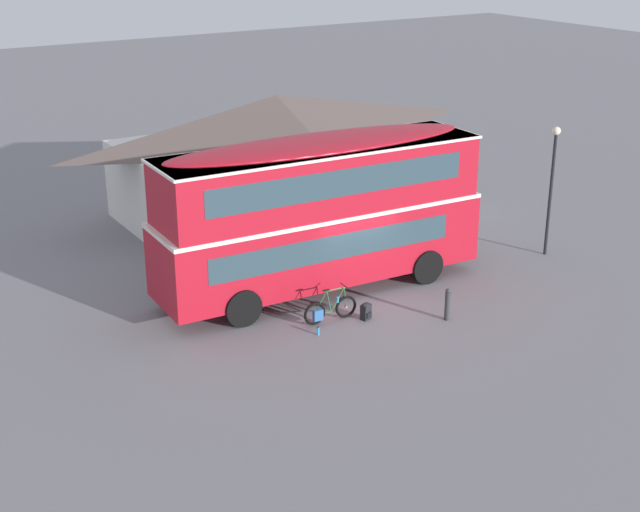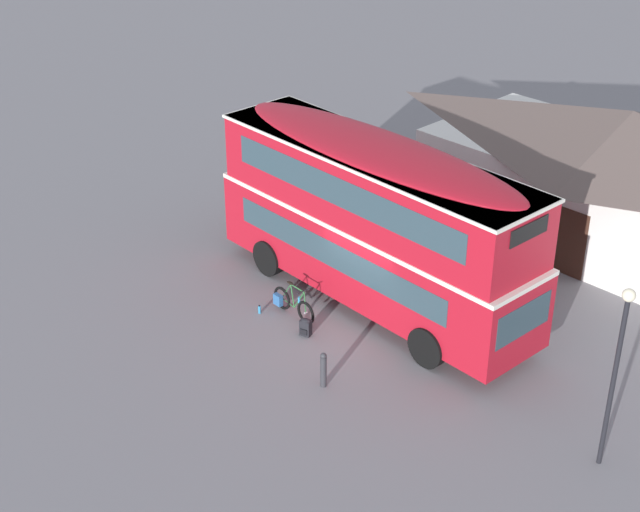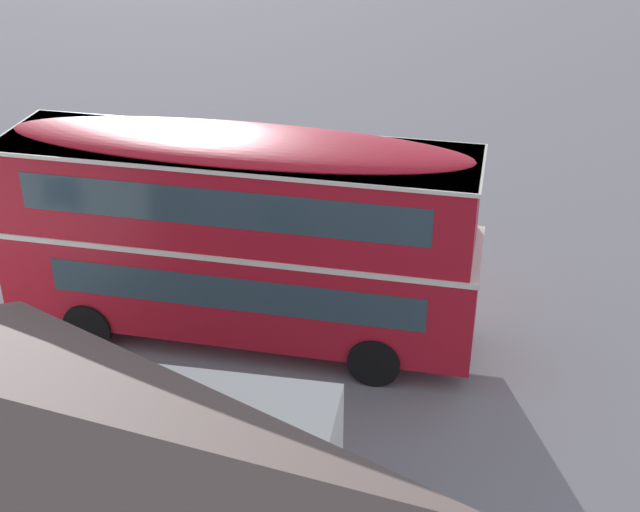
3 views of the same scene
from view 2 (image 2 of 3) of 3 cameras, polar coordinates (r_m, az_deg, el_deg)
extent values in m
plane|color=slate|center=(25.83, 2.41, -4.09)|extent=(120.00, 120.00, 0.00)
cylinder|color=black|center=(25.59, 10.08, -3.44)|extent=(1.11, 0.33, 1.10)
cylinder|color=black|center=(24.01, 6.49, -5.49)|extent=(1.11, 0.33, 1.10)
cylinder|color=black|center=(29.30, 0.46, 1.38)|extent=(1.11, 0.33, 1.10)
cylinder|color=black|center=(27.93, -3.15, -0.11)|extent=(1.11, 0.33, 1.10)
cube|color=#B21423|center=(26.10, 3.22, 0.12)|extent=(10.32, 2.98, 2.10)
cube|color=white|center=(25.60, 3.29, 2.25)|extent=(10.34, 3.00, 0.12)
cube|color=#B21423|center=(25.19, 3.35, 4.25)|extent=(10.01, 2.91, 1.90)
ellipsoid|color=#B21423|center=(24.78, 3.42, 6.42)|extent=(9.80, 2.85, 0.36)
cube|color=#2D424C|center=(23.18, 12.15, -3.78)|extent=(0.16, 2.05, 0.90)
cube|color=black|center=(22.12, 12.49, 1.48)|extent=(0.12, 1.38, 0.44)
cube|color=#2D424C|center=(25.32, 0.93, -0.01)|extent=(7.96, 0.41, 0.76)
cube|color=#2D424C|center=(24.35, 1.33, 3.79)|extent=(8.37, 0.43, 0.80)
cube|color=#2D424C|center=(26.88, 4.81, 1.67)|extent=(7.96, 0.41, 0.76)
cube|color=#2D424C|center=(25.94, 5.27, 5.28)|extent=(8.37, 0.43, 0.80)
cube|color=white|center=(24.83, 3.41, 6.16)|extent=(10.12, 3.00, 0.08)
torus|color=black|center=(25.64, -0.87, -3.44)|extent=(0.68, 0.12, 0.68)
torus|color=black|center=(26.31, -2.30, -2.55)|extent=(0.68, 0.12, 0.68)
cylinder|color=#B2B2B7|center=(25.64, -0.87, -3.44)|extent=(0.06, 0.10, 0.05)
cylinder|color=#B2B2B7|center=(26.31, -2.30, -2.55)|extent=(0.06, 0.10, 0.05)
cylinder|color=#2D6B38|center=(25.67, -1.27, -2.67)|extent=(0.46, 0.07, 0.69)
cylinder|color=#2D6B38|center=(25.55, -1.37, -1.96)|extent=(0.57, 0.07, 0.04)
cylinder|color=#2D6B38|center=(25.86, -1.67, -2.42)|extent=(0.18, 0.05, 0.68)
cylinder|color=#2D6B38|center=(26.15, -1.93, -2.84)|extent=(0.53, 0.06, 0.09)
cylinder|color=#2D6B38|center=(26.02, -2.04, -2.14)|extent=(0.41, 0.05, 0.63)
cylinder|color=#2D6B38|center=(25.50, -0.91, -2.83)|extent=(0.09, 0.04, 0.62)
cylinder|color=black|center=(25.33, -0.96, -2.11)|extent=(0.06, 0.46, 0.03)
ellipsoid|color=black|center=(25.73, -1.81, -1.64)|extent=(0.27, 0.12, 0.06)
cube|color=#2D609E|center=(26.20, -2.55, -2.65)|extent=(0.29, 0.16, 0.32)
cylinder|color=#338CBF|center=(25.67, -1.27, -2.67)|extent=(0.07, 0.07, 0.18)
cube|color=black|center=(25.20, -0.87, -4.35)|extent=(0.34, 0.28, 0.46)
ellipsoid|color=black|center=(25.08, -0.88, -3.91)|extent=(0.32, 0.27, 0.10)
cube|color=black|center=(25.16, -1.00, -4.61)|extent=(0.21, 0.10, 0.16)
cylinder|color=black|center=(25.25, -0.59, -4.28)|extent=(0.05, 0.05, 0.37)
cylinder|color=black|center=(25.32, -0.91, -4.19)|extent=(0.05, 0.05, 0.37)
cylinder|color=#338CBF|center=(26.26, -3.67, -3.24)|extent=(0.08, 0.08, 0.23)
cylinder|color=black|center=(26.19, -3.68, -3.01)|extent=(0.05, 0.05, 0.03)
cube|color=silver|center=(30.54, 17.58, 3.05)|extent=(12.11, 5.40, 2.93)
pyramid|color=brown|center=(29.70, 18.21, 6.93)|extent=(12.51, 5.80, 1.53)
cube|color=#3D2319|center=(28.60, 14.81, 0.77)|extent=(1.10, 0.05, 2.10)
cube|color=#2D424C|center=(29.81, 10.10, 3.67)|extent=(1.10, 0.05, 0.90)
cylinder|color=black|center=(20.87, 17.24, -7.47)|extent=(0.11, 0.11, 4.16)
sphere|color=#F2E5BF|center=(19.71, 18.15, -2.27)|extent=(0.28, 0.28, 0.28)
cylinder|color=#333338|center=(23.21, 0.21, -6.99)|extent=(0.16, 0.16, 0.85)
sphere|color=#333338|center=(22.94, 0.21, -6.05)|extent=(0.16, 0.16, 0.16)
camera|label=1|loc=(29.47, -54.63, 11.15)|focal=50.52mm
camera|label=3|loc=(38.79, 15.95, 23.41)|focal=49.28mm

